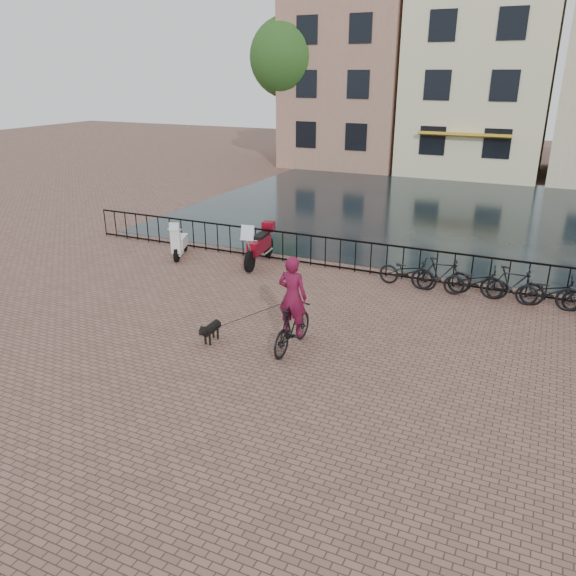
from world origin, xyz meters
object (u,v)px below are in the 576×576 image
at_px(cyclist, 292,309).
at_px(dog, 211,331).
at_px(motorcycle, 259,241).
at_px(scooter, 180,237).

relative_size(cyclist, dog, 3.21).
height_order(motorcycle, scooter, motorcycle).
bearing_deg(dog, scooter, 129.55).
relative_size(motorcycle, scooter, 1.45).
xyz_separation_m(cyclist, dog, (-1.85, -0.46, -0.71)).
xyz_separation_m(dog, motorcycle, (-1.62, 5.50, 0.51)).
height_order(cyclist, dog, cyclist).
xyz_separation_m(motorcycle, scooter, (-2.79, -0.42, -0.09)).
bearing_deg(dog, motorcycle, 104.99).
bearing_deg(motorcycle, dog, -79.99).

